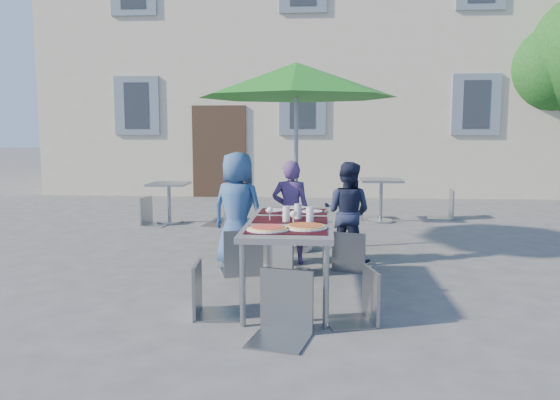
# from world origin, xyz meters

# --- Properties ---
(ground) EXTENTS (90.00, 90.00, 0.00)m
(ground) POSITION_xyz_m (0.00, 0.00, 0.00)
(ground) COLOR #48484A
(ground) RESTS_ON ground
(building) EXTENTS (13.60, 8.20, 11.10)m
(building) POSITION_xyz_m (-0.00, 11.50, 4.85)
(building) COLOR #BDB298
(building) RESTS_ON ground
(dining_table) EXTENTS (0.80, 1.85, 0.76)m
(dining_table) POSITION_xyz_m (0.17, -0.40, 0.70)
(dining_table) COLOR #47484C
(dining_table) RESTS_ON ground
(pizza_near_left) EXTENTS (0.37, 0.37, 0.03)m
(pizza_near_left) POSITION_xyz_m (0.01, -0.96, 0.77)
(pizza_near_left) COLOR white
(pizza_near_left) RESTS_ON dining_table
(pizza_near_right) EXTENTS (0.38, 0.38, 0.03)m
(pizza_near_right) POSITION_xyz_m (0.33, -0.84, 0.77)
(pizza_near_right) COLOR white
(pizza_near_right) RESTS_ON dining_table
(glassware) EXTENTS (0.45, 0.41, 0.15)m
(glassware) POSITION_xyz_m (0.22, -0.47, 0.83)
(glassware) COLOR silver
(glassware) RESTS_ON dining_table
(place_settings) EXTENTS (0.65, 0.50, 0.01)m
(place_settings) POSITION_xyz_m (0.19, 0.25, 0.76)
(place_settings) COLOR white
(place_settings) RESTS_ON dining_table
(child_0) EXTENTS (0.77, 0.64, 1.36)m
(child_0) POSITION_xyz_m (-0.52, 0.75, 0.68)
(child_0) COLOR #315387
(child_0) RESTS_ON ground
(child_1) EXTENTS (0.47, 0.32, 1.25)m
(child_1) POSITION_xyz_m (0.10, 0.94, 0.63)
(child_1) COLOR #4F356D
(child_1) RESTS_ON ground
(child_2) EXTENTS (0.68, 0.54, 1.23)m
(child_2) POSITION_xyz_m (0.78, 1.02, 0.62)
(child_2) COLOR #1C223E
(child_2) RESTS_ON ground
(chair_0) EXTENTS (0.55, 0.55, 0.99)m
(chair_0) POSITION_xyz_m (-0.41, 0.36, 0.58)
(chair_0) COLOR gray
(chair_0) RESTS_ON ground
(chair_1) EXTENTS (0.59, 0.60, 1.01)m
(chair_1) POSITION_xyz_m (0.00, 0.44, 0.60)
(chair_1) COLOR #8E9399
(chair_1) RESTS_ON ground
(chair_2) EXTENTS (0.49, 0.49, 0.87)m
(chair_2) POSITION_xyz_m (0.81, 0.64, 0.51)
(chair_2) COLOR gray
(chair_2) RESTS_ON ground
(chair_3) EXTENTS (0.42, 0.42, 0.88)m
(chair_3) POSITION_xyz_m (-0.51, -1.01, 0.51)
(chair_3) COLOR gray
(chair_3) RESTS_ON ground
(chair_4) EXTENTS (0.47, 0.46, 0.87)m
(chair_4) POSITION_xyz_m (0.80, -1.09, 0.50)
(chair_4) COLOR gray
(chair_4) RESTS_ON ground
(chair_5) EXTENTS (0.52, 0.52, 0.98)m
(chair_5) POSITION_xyz_m (0.18, -1.46, 0.58)
(chair_5) COLOR gray
(chair_5) RESTS_ON ground
(patio_umbrella) EXTENTS (2.62, 2.62, 2.49)m
(patio_umbrella) POSITION_xyz_m (0.13, 1.69, 2.24)
(patio_umbrella) COLOR #AFB2B7
(patio_umbrella) RESTS_ON ground
(cafe_table_0) EXTENTS (0.66, 0.66, 0.70)m
(cafe_table_0) POSITION_xyz_m (-2.18, 3.68, 0.46)
(cafe_table_0) COLOR #AFB2B7
(cafe_table_0) RESTS_ON ground
(bg_chair_l_0) EXTENTS (0.48, 0.48, 0.91)m
(bg_chair_l_0) POSITION_xyz_m (-2.43, 3.45, 0.53)
(bg_chair_l_0) COLOR #93989F
(bg_chair_l_0) RESTS_ON ground
(bg_chair_r_0) EXTENTS (0.49, 0.49, 1.00)m
(bg_chair_r_0) POSITION_xyz_m (-1.20, 3.47, 0.59)
(bg_chair_r_0) COLOR #91989C
(bg_chair_r_0) RESTS_ON ground
(cafe_table_1) EXTENTS (0.71, 0.71, 0.76)m
(cafe_table_1) POSITION_xyz_m (1.51, 4.06, 0.53)
(cafe_table_1) COLOR #AFB2B7
(cafe_table_1) RESTS_ON ground
(bg_chair_l_1) EXTENTS (0.47, 0.46, 0.89)m
(bg_chair_l_1) POSITION_xyz_m (1.25, 4.33, 0.52)
(bg_chair_l_1) COLOR gray
(bg_chair_l_1) RESTS_ON ground
(bg_chair_r_1) EXTENTS (0.48, 0.48, 1.00)m
(bg_chair_r_1) POSITION_xyz_m (2.74, 4.56, 0.59)
(bg_chair_r_1) COLOR #939A9F
(bg_chair_r_1) RESTS_ON ground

